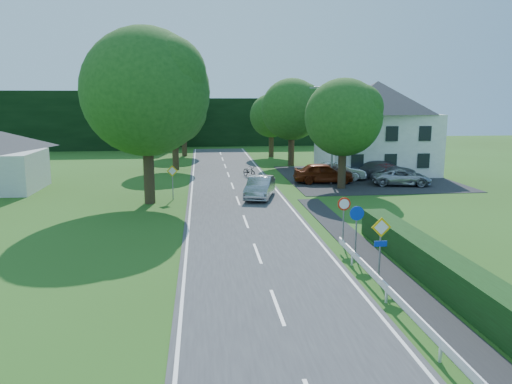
{
  "coord_description": "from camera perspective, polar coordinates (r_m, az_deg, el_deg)",
  "views": [
    {
      "loc": [
        -2.48,
        -9.81,
        7.05
      ],
      "look_at": [
        0.65,
        18.5,
        1.67
      ],
      "focal_mm": 35.0,
      "sensor_mm": 36.0,
      "label": 1
    }
  ],
  "objects": [
    {
      "name": "parked_car_silver_b",
      "position": [
        42.31,
        16.3,
        1.64
      ],
      "size": [
        5.07,
        3.05,
        1.32
      ],
      "primitive_type": "imported",
      "rotation": [
        0.0,
        0.0,
        1.38
      ],
      "color": "#A8A9AF",
      "rests_on": "parking_pad"
    },
    {
      "name": "sign_roundabout",
      "position": [
        22.52,
        11.42,
        -3.33
      ],
      "size": [
        0.64,
        0.08,
        2.37
      ],
      "color": "gray",
      "rests_on": "ground"
    },
    {
      "name": "moving_car",
      "position": [
        35.38,
        0.44,
        0.55
      ],
      "size": [
        2.81,
        4.94,
        1.54
      ],
      "primitive_type": "imported",
      "rotation": [
        0.0,
        0.0,
        -0.27
      ],
      "color": "#A5A5A9",
      "rests_on": "road"
    },
    {
      "name": "motorcycle",
      "position": [
        44.74,
        -0.76,
        2.39
      ],
      "size": [
        1.51,
        2.17,
        1.08
      ],
      "primitive_type": "imported",
      "rotation": [
        0.0,
        0.0,
        0.43
      ],
      "color": "black",
      "rests_on": "road"
    },
    {
      "name": "line_edge_right",
      "position": [
        31.15,
        4.45,
        -2.32
      ],
      "size": [
        0.12,
        80.0,
        0.01
      ],
      "primitive_type": "cube",
      "color": "white",
      "rests_on": "road"
    },
    {
      "name": "sign_priority_right",
      "position": [
        19.75,
        14.06,
        -5.05
      ],
      "size": [
        0.78,
        0.09,
        2.59
      ],
      "color": "gray",
      "rests_on": "ground"
    },
    {
      "name": "parked_car_silver_a",
      "position": [
        44.05,
        9.45,
        2.41
      ],
      "size": [
        4.91,
        2.66,
        1.54
      ],
      "primitive_type": "imported",
      "rotation": [
        0.0,
        0.0,
        1.34
      ],
      "color": "silver",
      "rests_on": "parking_pad"
    },
    {
      "name": "parked_car_red",
      "position": [
        42.1,
        7.72,
        2.19
      ],
      "size": [
        5.1,
        2.37,
        1.69
      ],
      "primitive_type": "imported",
      "rotation": [
        0.0,
        0.0,
        1.49
      ],
      "color": "#611F0A",
      "rests_on": "parking_pad"
    },
    {
      "name": "sign_speed_limit",
      "position": [
        24.35,
        10.01,
        -1.99
      ],
      "size": [
        0.64,
        0.11,
        2.37
      ],
      "color": "gray",
      "rests_on": "ground"
    },
    {
      "name": "line_edge_left",
      "position": [
        30.63,
        -7.6,
        -2.61
      ],
      "size": [
        0.12,
        80.0,
        0.01
      ],
      "primitive_type": "cube",
      "color": "white",
      "rests_on": "road"
    },
    {
      "name": "tree_right_far",
      "position": [
        52.73,
        4.09,
        7.96
      ],
      "size": [
        7.4,
        7.4,
        9.09
      ],
      "primitive_type": null,
      "color": "#1C4815",
      "rests_on": "ground"
    },
    {
      "name": "tree_right_back",
      "position": [
        60.5,
        1.77,
        7.6
      ],
      "size": [
        6.2,
        6.2,
        7.56
      ],
      "primitive_type": null,
      "color": "#1C4815",
      "rests_on": "ground"
    },
    {
      "name": "house_white",
      "position": [
        48.75,
        13.56,
        7.3
      ],
      "size": [
        10.6,
        8.4,
        8.6
      ],
      "color": "silver",
      "rests_on": "ground"
    },
    {
      "name": "line_centre",
      "position": [
        30.72,
        -1.52,
        -2.48
      ],
      "size": [
        0.12,
        80.0,
        0.01
      ],
      "primitive_type": null,
      "color": "white",
      "rests_on": "road"
    },
    {
      "name": "treeline_right",
      "position": [
        76.61,
        1.57,
        8.05
      ],
      "size": [
        30.0,
        5.0,
        7.0
      ],
      "primitive_type": "cube",
      "color": "black",
      "rests_on": "ground"
    },
    {
      "name": "sign_priority_left",
      "position": [
        35.25,
        -9.53,
        1.86
      ],
      "size": [
        0.78,
        0.09,
        2.44
      ],
      "color": "gray",
      "rests_on": "ground"
    },
    {
      "name": "footpath",
      "position": [
        15.62,
        24.04,
        -17.03
      ],
      "size": [
        1.5,
        44.0,
        0.04
      ],
      "primitive_type": "cube",
      "color": "black",
      "rests_on": "ground"
    },
    {
      "name": "parasol",
      "position": [
        42.57,
        14.62,
        2.08
      ],
      "size": [
        2.14,
        2.18,
        1.76
      ],
      "primitive_type": "imported",
      "rotation": [
        0.0,
        0.0,
        -0.12
      ],
      "color": "#AC0D0E",
      "rests_on": "parking_pad"
    },
    {
      "name": "road",
      "position": [
        30.73,
        -1.52,
        -2.53
      ],
      "size": [
        7.0,
        80.0,
        0.04
      ],
      "primitive_type": "cube",
      "color": "#38373A",
      "rests_on": "ground"
    },
    {
      "name": "streetlight",
      "position": [
        41.26,
        8.56,
        6.99
      ],
      "size": [
        2.03,
        0.18,
        8.0
      ],
      "color": "gray",
      "rests_on": "ground"
    },
    {
      "name": "tree_right_mid",
      "position": [
        39.47,
        9.92,
        6.54
      ],
      "size": [
        7.0,
        7.0,
        8.58
      ],
      "primitive_type": null,
      "color": "#1C4815",
      "rests_on": "ground"
    },
    {
      "name": "treeline_left",
      "position": [
        76.27,
        -26.09,
        7.34
      ],
      "size": [
        44.0,
        6.0,
        8.0
      ],
      "primitive_type": "cube",
      "color": "black",
      "rests_on": "ground"
    },
    {
      "name": "parking_pad",
      "position": [
        45.73,
        12.23,
        1.62
      ],
      "size": [
        14.0,
        16.0,
        0.04
      ],
      "primitive_type": "cube",
      "color": "black",
      "rests_on": "ground"
    },
    {
      "name": "tree_main",
      "position": [
        34.01,
        -12.39,
        8.39
      ],
      "size": [
        9.4,
        9.4,
        11.64
      ],
      "primitive_type": null,
      "color": "#1C4815",
      "rests_on": "ground"
    },
    {
      "name": "tree_left_far",
      "position": [
        49.95,
        -9.28,
        7.4
      ],
      "size": [
        7.0,
        7.0,
        8.58
      ],
      "primitive_type": null,
      "color": "#1C4815",
      "rests_on": "ground"
    },
    {
      "name": "tree_left_back",
      "position": [
        61.92,
        -8.25,
        7.8
      ],
      "size": [
        6.6,
        6.6,
        8.07
      ],
      "primitive_type": null,
      "color": "#1C4815",
      "rests_on": "ground"
    },
    {
      "name": "parked_car_grey",
      "position": [
        45.17,
        14.42,
        2.48
      ],
      "size": [
        6.07,
        4.27,
        1.63
      ],
      "primitive_type": "imported",
      "rotation": [
        0.0,
        0.0,
        1.18
      ],
      "color": "#54545A",
      "rests_on": "parking_pad"
    }
  ]
}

